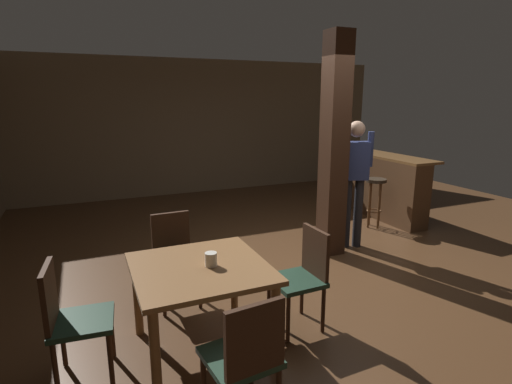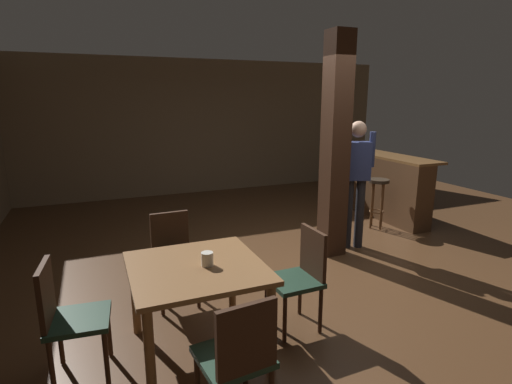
% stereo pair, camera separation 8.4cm
% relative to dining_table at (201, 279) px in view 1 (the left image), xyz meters
% --- Properties ---
extents(ground_plane, '(10.80, 10.80, 0.00)m').
position_rel_dining_table_xyz_m(ground_plane, '(1.79, 1.06, -0.63)').
color(ground_plane, '#4C301C').
extents(wall_back, '(8.00, 0.10, 2.80)m').
position_rel_dining_table_xyz_m(wall_back, '(1.79, 5.56, 0.77)').
color(wall_back, '#756047').
rests_on(wall_back, ground_plane).
extents(pillar, '(0.28, 0.28, 2.80)m').
position_rel_dining_table_xyz_m(pillar, '(2.15, 1.38, 0.77)').
color(pillar, '#382114').
rests_on(pillar, ground_plane).
extents(dining_table, '(1.02, 1.02, 0.74)m').
position_rel_dining_table_xyz_m(dining_table, '(0.00, 0.00, 0.00)').
color(dining_table, brown).
rests_on(dining_table, ground_plane).
extents(chair_south, '(0.46, 0.46, 0.89)m').
position_rel_dining_table_xyz_m(chair_south, '(0.03, -0.88, -0.12)').
color(chair_south, '#1E3828').
rests_on(chair_south, ground_plane).
extents(chair_west, '(0.46, 0.46, 0.89)m').
position_rel_dining_table_xyz_m(chair_west, '(-0.94, 0.03, -0.12)').
color(chair_west, '#1E3828').
rests_on(chair_west, ground_plane).
extents(chair_north, '(0.43, 0.43, 0.89)m').
position_rel_dining_table_xyz_m(chair_north, '(-0.02, 0.89, -0.12)').
color(chair_north, '#1E3828').
rests_on(chair_north, ground_plane).
extents(chair_east, '(0.43, 0.43, 0.89)m').
position_rel_dining_table_xyz_m(chair_east, '(0.93, -0.01, -0.12)').
color(chair_east, '#1E3828').
rests_on(chair_east, ground_plane).
extents(napkin_cup, '(0.09, 0.09, 0.11)m').
position_rel_dining_table_xyz_m(napkin_cup, '(0.08, -0.04, 0.16)').
color(napkin_cup, silver).
rests_on(napkin_cup, dining_table).
extents(standing_person, '(0.47, 0.31, 1.72)m').
position_rel_dining_table_xyz_m(standing_person, '(2.54, 1.45, 0.38)').
color(standing_person, navy).
rests_on(standing_person, ground_plane).
extents(bar_counter, '(0.56, 2.12, 1.07)m').
position_rel_dining_table_xyz_m(bar_counter, '(3.88, 2.58, -0.08)').
color(bar_counter, brown).
rests_on(bar_counter, ground_plane).
extents(bar_stool_near, '(0.32, 0.32, 0.78)m').
position_rel_dining_table_xyz_m(bar_stool_near, '(3.40, 2.02, -0.05)').
color(bar_stool_near, '#2D2319').
rests_on(bar_stool_near, ground_plane).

